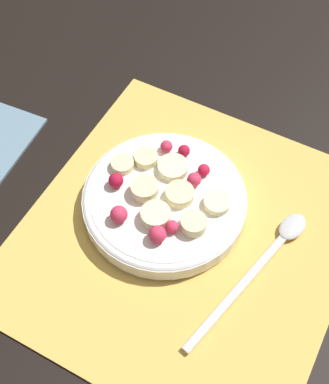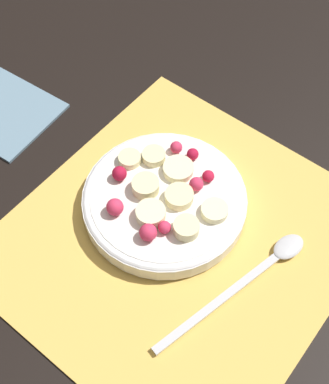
% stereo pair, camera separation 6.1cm
% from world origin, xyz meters
% --- Properties ---
extents(ground_plane, '(3.00, 3.00, 0.00)m').
position_xyz_m(ground_plane, '(0.00, 0.00, 0.00)').
color(ground_plane, black).
extents(placemat, '(0.38, 0.36, 0.01)m').
position_xyz_m(placemat, '(0.00, 0.00, 0.00)').
color(placemat, '#E0B251').
rests_on(placemat, ground_plane).
extents(fruit_bowl, '(0.19, 0.19, 0.04)m').
position_xyz_m(fruit_bowl, '(0.02, 0.04, 0.02)').
color(fruit_bowl, white).
rests_on(fruit_bowl, placemat).
extents(spoon, '(0.21, 0.07, 0.01)m').
position_xyz_m(spoon, '(0.02, -0.09, 0.01)').
color(spoon, silver).
rests_on(spoon, placemat).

